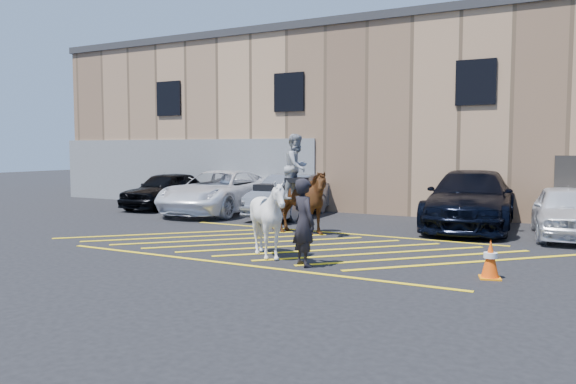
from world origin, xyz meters
The scene contains 12 objects.
ground centered at (0.00, 0.00, 0.00)m, with size 90.00×90.00×0.00m, color black.
car_black_suv centered at (-8.63, 5.12, 0.74)m, with size 1.75×4.34×1.48m, color black.
car_white_pickup centered at (-5.73, 4.72, 0.80)m, with size 2.64×5.73×1.59m, color white.
car_silver_sedan centered at (-2.91, 4.96, 0.74)m, with size 1.57×4.51×1.49m, color gray.
car_blue_suv centered at (3.25, 5.19, 0.87)m, with size 2.43×5.97×1.73m, color black.
car_white_suv centered at (5.92, 4.40, 0.72)m, with size 1.69×4.21×1.43m, color white.
handler centered at (1.28, -2.28, 0.91)m, with size 0.66×0.43×1.82m, color black.
warehouse centered at (-0.01, 11.99, 3.65)m, with size 32.42×10.20×7.30m.
hatching_zone centered at (0.00, -0.30, 0.01)m, with size 12.60×5.12×0.01m.
mounted_bay centered at (-0.84, 1.48, 1.14)m, with size 2.22×1.16×2.82m.
saddled_white centered at (0.23, -1.91, 0.89)m, with size 1.56×1.72×1.76m.
traffic_cone centered at (4.84, -1.63, 0.37)m, with size 0.47×0.47×0.73m.
Camera 1 is at (6.38, -12.50, 2.43)m, focal length 35.00 mm.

